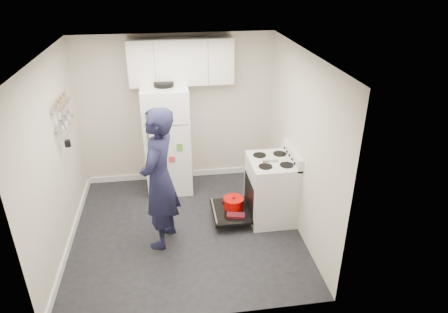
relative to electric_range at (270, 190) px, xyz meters
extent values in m
cube|color=black|center=(-1.26, -0.15, -0.47)|extent=(3.20, 3.20, 0.01)
cube|color=white|center=(-1.26, -0.15, 2.03)|extent=(3.20, 3.20, 0.01)
cube|color=beige|center=(-1.26, 1.45, 0.78)|extent=(3.20, 0.01, 2.50)
cube|color=beige|center=(-1.26, -1.75, 0.78)|extent=(3.20, 0.01, 2.50)
cube|color=beige|center=(-2.86, -0.15, 0.78)|extent=(0.01, 3.20, 2.50)
cube|color=beige|center=(0.34, -0.15, 0.78)|extent=(0.01, 3.20, 2.50)
cube|color=white|center=(-2.85, -0.15, -0.42)|extent=(0.03, 3.20, 0.10)
cube|color=white|center=(-1.26, 1.44, -0.42)|extent=(3.20, 0.03, 0.10)
cube|color=silver|center=(0.01, 0.00, -0.01)|extent=(0.65, 0.76, 0.92)
cube|color=black|center=(-0.06, 0.00, -0.07)|extent=(0.53, 0.60, 0.52)
cube|color=orange|center=(0.21, 0.00, -0.07)|extent=(0.02, 0.56, 0.46)
cylinder|color=black|center=(-0.01, 0.00, -0.25)|extent=(0.34, 0.34, 0.02)
cube|color=silver|center=(0.30, 0.00, 0.54)|extent=(0.08, 0.76, 0.18)
cube|color=silver|center=(0.01, 0.00, 0.47)|extent=(0.65, 0.76, 0.03)
cube|color=#B2B2B7|center=(-0.04, -0.05, 0.50)|extent=(0.22, 0.03, 0.01)
cube|color=black|center=(-0.59, 0.00, -0.32)|extent=(0.55, 0.70, 0.03)
cylinder|color=#B2B2B7|center=(-0.83, 0.00, -0.29)|extent=(0.02, 0.66, 0.02)
cylinder|color=#BD0803|center=(-0.53, 0.08, -0.24)|extent=(0.30, 0.30, 0.14)
cylinder|color=#BD0803|center=(-0.53, 0.08, -0.16)|extent=(0.31, 0.31, 0.02)
sphere|color=#BD0803|center=(-0.53, 0.08, -0.13)|extent=(0.04, 0.04, 0.04)
cube|color=maroon|center=(-0.54, -0.17, -0.29)|extent=(0.28, 0.18, 0.04)
cube|color=maroon|center=(-0.54, 0.23, -0.29)|extent=(0.29, 0.21, 0.04)
cube|color=white|center=(-1.45, 1.10, 0.42)|extent=(0.72, 0.70, 1.77)
cube|color=#4C4C4C|center=(-1.45, 0.75, 0.80)|extent=(0.68, 0.01, 0.01)
cube|color=#B2B2B7|center=(-1.73, 0.73, 0.92)|extent=(0.03, 0.03, 0.20)
cube|color=#B2B2B7|center=(-1.73, 0.73, 0.50)|extent=(0.03, 0.03, 0.55)
cylinder|color=black|center=(-1.45, 1.10, 1.34)|extent=(0.30, 0.30, 0.07)
cube|color=#CC3A40|center=(-1.40, 0.74, 0.23)|extent=(0.10, 0.01, 0.10)
cube|color=#519230|center=(-1.27, 0.74, 0.43)|extent=(0.09, 0.01, 0.12)
cube|color=#A8BF2C|center=(-1.60, 0.74, 0.81)|extent=(0.06, 0.01, 0.06)
cube|color=silver|center=(-1.16, 1.28, 1.63)|extent=(1.60, 0.33, 0.70)
cube|color=#B2B2B7|center=(-2.78, 0.35, 1.33)|extent=(0.14, 0.60, 0.02)
cube|color=#B2B2B7|center=(-2.78, 0.35, 1.08)|extent=(0.14, 0.60, 0.02)
cylinder|color=black|center=(-2.75, 0.17, 0.85)|extent=(0.08, 0.08, 0.09)
imported|color=#171834|center=(-1.58, -0.36, 0.50)|extent=(0.68, 0.83, 1.94)
camera|label=1|loc=(-1.41, -4.88, 3.03)|focal=32.00mm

